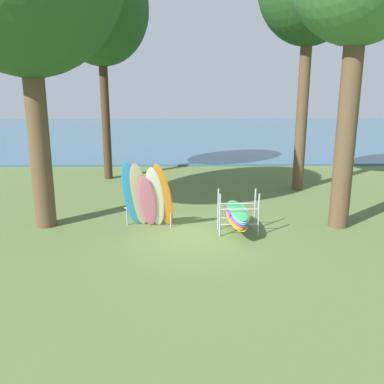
# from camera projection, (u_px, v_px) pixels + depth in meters

# --- Properties ---
(ground_plane) EXTENTS (80.00, 80.00, 0.00)m
(ground_plane) POSITION_uv_depth(u_px,v_px,m) (193.00, 236.00, 11.78)
(ground_plane) COLOR #566B38
(lake_water) EXTENTS (80.00, 36.00, 0.10)m
(lake_water) POSITION_uv_depth(u_px,v_px,m) (186.00, 132.00, 39.76)
(lake_water) COLOR #38607A
(lake_water) RESTS_ON ground
(tree_far_left_back) EXTENTS (4.18, 4.18, 9.86)m
(tree_far_left_back) POSITION_uv_depth(u_px,v_px,m) (100.00, 9.00, 17.51)
(tree_far_left_back) COLOR #42301E
(tree_far_left_back) RESTS_ON ground
(leaning_board_pile) EXTENTS (1.64, 1.24, 2.15)m
(leaning_board_pile) POSITION_uv_depth(u_px,v_px,m) (147.00, 197.00, 12.05)
(leaning_board_pile) COLOR #2D8ED1
(leaning_board_pile) RESTS_ON ground
(board_storage_rack) EXTENTS (1.15, 2.13, 1.25)m
(board_storage_rack) POSITION_uv_depth(u_px,v_px,m) (238.00, 215.00, 11.92)
(board_storage_rack) COLOR #9EA0A5
(board_storage_rack) RESTS_ON ground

